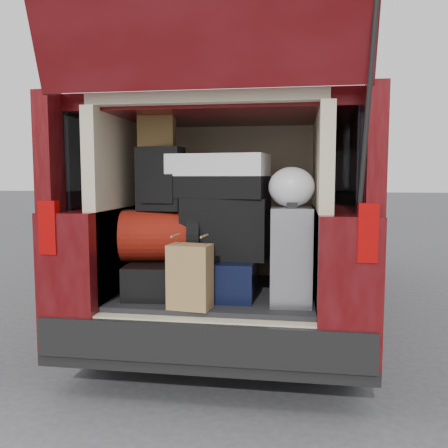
{
  "coord_description": "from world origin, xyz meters",
  "views": [
    {
      "loc": [
        0.5,
        -2.78,
        1.3
      ],
      "look_at": [
        0.05,
        0.2,
        1.0
      ],
      "focal_mm": 38.0,
      "sensor_mm": 36.0,
      "label": 1
    }
  ],
  "objects_px": {
    "navy_hardshell": "(221,276)",
    "red_duffel": "(161,236)",
    "black_soft_case": "(226,228)",
    "kraft_bag": "(190,277)",
    "twotone_duffel": "(219,176)",
    "silver_roller": "(291,255)",
    "backpack": "(161,179)",
    "black_hardshell": "(160,278)"
  },
  "relations": [
    {
      "from": "red_duffel",
      "to": "black_soft_case",
      "type": "distance_m",
      "value": 0.43
    },
    {
      "from": "red_duffel",
      "to": "black_hardshell",
      "type": "bearing_deg",
      "value": -105.11
    },
    {
      "from": "black_hardshell",
      "to": "red_duffel",
      "type": "xyz_separation_m",
      "value": [
        0.0,
        0.04,
        0.27
      ]
    },
    {
      "from": "black_hardshell",
      "to": "black_soft_case",
      "type": "height_order",
      "value": "black_soft_case"
    },
    {
      "from": "navy_hardshell",
      "to": "black_soft_case",
      "type": "distance_m",
      "value": 0.31
    },
    {
      "from": "kraft_bag",
      "to": "black_soft_case",
      "type": "distance_m",
      "value": 0.47
    },
    {
      "from": "navy_hardshell",
      "to": "red_duffel",
      "type": "bearing_deg",
      "value": -179.66
    },
    {
      "from": "red_duffel",
      "to": "twotone_duffel",
      "type": "distance_m",
      "value": 0.54
    },
    {
      "from": "black_hardshell",
      "to": "kraft_bag",
      "type": "bearing_deg",
      "value": -53.91
    },
    {
      "from": "kraft_bag",
      "to": "twotone_duffel",
      "type": "relative_size",
      "value": 0.6
    },
    {
      "from": "silver_roller",
      "to": "backpack",
      "type": "xyz_separation_m",
      "value": [
        -0.83,
        0.11,
        0.45
      ]
    },
    {
      "from": "twotone_duffel",
      "to": "backpack",
      "type": "bearing_deg",
      "value": -168.54
    },
    {
      "from": "navy_hardshell",
      "to": "black_soft_case",
      "type": "relative_size",
      "value": 1.01
    },
    {
      "from": "backpack",
      "to": "red_duffel",
      "type": "bearing_deg",
      "value": -68.38
    },
    {
      "from": "navy_hardshell",
      "to": "twotone_duffel",
      "type": "height_order",
      "value": "twotone_duffel"
    },
    {
      "from": "kraft_bag",
      "to": "red_duffel",
      "type": "distance_m",
      "value": 0.48
    },
    {
      "from": "silver_roller",
      "to": "kraft_bag",
      "type": "height_order",
      "value": "silver_roller"
    },
    {
      "from": "navy_hardshell",
      "to": "silver_roller",
      "type": "xyz_separation_m",
      "value": [
        0.45,
        -0.12,
        0.17
      ]
    },
    {
      "from": "backpack",
      "to": "black_hardshell",
      "type": "bearing_deg",
      "value": -89.43
    },
    {
      "from": "black_hardshell",
      "to": "red_duffel",
      "type": "relative_size",
      "value": 1.03
    },
    {
      "from": "black_soft_case",
      "to": "silver_roller",
      "type": "bearing_deg",
      "value": -14.75
    },
    {
      "from": "black_hardshell",
      "to": "silver_roller",
      "type": "xyz_separation_m",
      "value": [
        0.84,
        -0.07,
        0.18
      ]
    },
    {
      "from": "navy_hardshell",
      "to": "backpack",
      "type": "height_order",
      "value": "backpack"
    },
    {
      "from": "twotone_duffel",
      "to": "navy_hardshell",
      "type": "bearing_deg",
      "value": -45.12
    },
    {
      "from": "navy_hardshell",
      "to": "black_soft_case",
      "type": "height_order",
      "value": "black_soft_case"
    },
    {
      "from": "silver_roller",
      "to": "backpack",
      "type": "relative_size",
      "value": 1.42
    },
    {
      "from": "red_duffel",
      "to": "kraft_bag",
      "type": "bearing_deg",
      "value": -61.76
    },
    {
      "from": "navy_hardshell",
      "to": "kraft_bag",
      "type": "xyz_separation_m",
      "value": [
        -0.12,
        -0.36,
        0.07
      ]
    },
    {
      "from": "black_soft_case",
      "to": "navy_hardshell",
      "type": "bearing_deg",
      "value": -144.86
    },
    {
      "from": "navy_hardshell",
      "to": "red_duffel",
      "type": "height_order",
      "value": "red_duffel"
    },
    {
      "from": "black_hardshell",
      "to": "black_soft_case",
      "type": "relative_size",
      "value": 0.97
    },
    {
      "from": "black_hardshell",
      "to": "twotone_duffel",
      "type": "xyz_separation_m",
      "value": [
        0.37,
        0.07,
        0.65
      ]
    },
    {
      "from": "red_duffel",
      "to": "black_soft_case",
      "type": "xyz_separation_m",
      "value": [
        0.42,
        0.03,
        0.06
      ]
    },
    {
      "from": "kraft_bag",
      "to": "black_soft_case",
      "type": "xyz_separation_m",
      "value": [
        0.15,
        0.38,
        0.24
      ]
    },
    {
      "from": "twotone_duffel",
      "to": "red_duffel",
      "type": "bearing_deg",
      "value": -167.91
    },
    {
      "from": "black_hardshell",
      "to": "silver_roller",
      "type": "bearing_deg",
      "value": -10.07
    },
    {
      "from": "kraft_bag",
      "to": "twotone_duffel",
      "type": "bearing_deg",
      "value": 82.03
    },
    {
      "from": "silver_roller",
      "to": "backpack",
      "type": "height_order",
      "value": "backpack"
    },
    {
      "from": "navy_hardshell",
      "to": "twotone_duffel",
      "type": "xyz_separation_m",
      "value": [
        -0.02,
        0.02,
        0.64
      ]
    },
    {
      "from": "backpack",
      "to": "twotone_duffel",
      "type": "relative_size",
      "value": 0.66
    },
    {
      "from": "kraft_bag",
      "to": "twotone_duffel",
      "type": "xyz_separation_m",
      "value": [
        0.1,
        0.38,
        0.57
      ]
    },
    {
      "from": "kraft_bag",
      "to": "red_duffel",
      "type": "height_order",
      "value": "red_duffel"
    }
  ]
}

